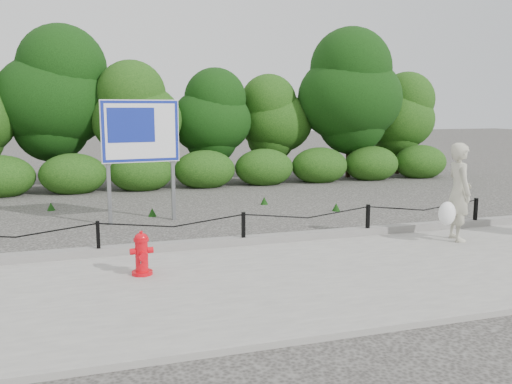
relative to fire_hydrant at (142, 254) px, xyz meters
The scene contains 8 objects.
ground 2.30m from the fire_hydrant, 32.35° to the left, with size 90.00×90.00×0.00m, color #2D2B28.
sidewalk 2.10m from the fire_hydrant, 22.30° to the right, with size 14.00×4.00×0.08m, color gray.
curb 2.31m from the fire_hydrant, 33.40° to the left, with size 14.00×0.22×0.14m, color slate.
chain_barrier 2.27m from the fire_hydrant, 32.35° to the left, with size 10.06×0.06×0.60m.
treeline 10.56m from the fire_hydrant, 79.47° to the left, with size 20.35×4.05×5.18m.
fire_hydrant is the anchor object (origin of this frame).
pedestrian 5.83m from the fire_hydrant, ahead, with size 0.80×0.75×1.81m.
advertising_sign 4.36m from the fire_hydrant, 83.88° to the left, with size 1.68×0.29×2.69m.
Camera 1 is at (-2.65, -9.08, 2.53)m, focal length 38.00 mm.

